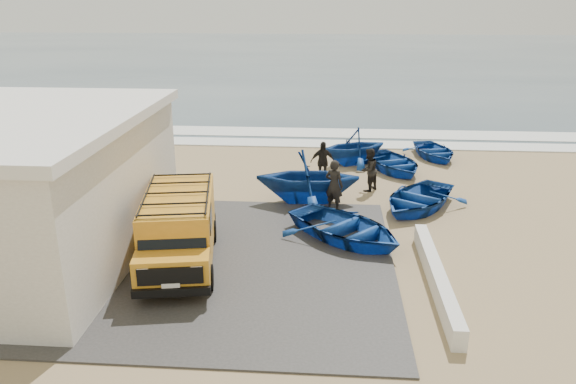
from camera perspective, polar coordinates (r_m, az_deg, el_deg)
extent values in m
plane|color=#A2875E|center=(18.37, -2.45, -4.45)|extent=(160.00, 160.00, 0.00)
cube|color=#3E3B39|center=(16.92, -10.03, -6.83)|extent=(12.00, 10.00, 0.05)
cube|color=#385166|center=(73.08, 2.73, 13.56)|extent=(180.00, 88.00, 0.01)
cube|color=white|center=(29.69, 0.21, 4.99)|extent=(180.00, 1.60, 0.06)
cube|color=white|center=(32.11, 0.53, 6.08)|extent=(180.00, 2.20, 0.04)
cube|color=black|center=(17.78, -14.22, 3.06)|extent=(0.08, 0.70, 0.90)
cube|color=silver|center=(15.72, 14.83, -8.35)|extent=(0.35, 6.00, 0.55)
cube|color=orange|center=(16.70, -10.97, -2.94)|extent=(2.54, 4.17, 1.65)
cube|color=orange|center=(14.68, -11.67, -7.85)|extent=(2.03, 1.21, 0.90)
cube|color=black|center=(14.76, -11.71, -4.25)|extent=(1.78, 0.63, 0.72)
cube|color=black|center=(14.22, -11.88, -8.35)|extent=(1.61, 0.35, 0.45)
cube|color=black|center=(14.39, -11.77, -9.93)|extent=(1.94, 0.47, 0.22)
cube|color=black|center=(16.33, -11.19, -0.06)|extent=(2.40, 3.86, 0.06)
cylinder|color=black|center=(15.36, -14.75, -8.71)|extent=(0.34, 0.73, 0.70)
cylinder|color=black|center=(18.13, -13.32, -4.11)|extent=(0.34, 0.73, 0.70)
cylinder|color=black|center=(15.16, -8.02, -8.60)|extent=(0.34, 0.73, 0.70)
cylinder|color=black|center=(17.96, -7.68, -3.96)|extent=(0.34, 0.73, 0.70)
imported|color=#134299|center=(17.95, 5.87, -3.62)|extent=(5.10, 5.03, 0.87)
imported|color=#134299|center=(21.00, 13.01, -0.61)|extent=(4.56, 4.89, 0.83)
imported|color=#134299|center=(20.93, 2.03, 1.56)|extent=(4.01, 3.52, 2.02)
imported|color=#134299|center=(25.34, 10.68, 2.95)|extent=(3.88, 4.49, 0.78)
imported|color=#134299|center=(26.04, 6.65, 4.65)|extent=(4.14, 3.96, 1.70)
imported|color=#134299|center=(27.84, 14.63, 4.05)|extent=(3.08, 3.80, 0.69)
imported|color=black|center=(20.22, 4.71, 0.67)|extent=(0.83, 0.73, 1.90)
imported|color=black|center=(22.48, 8.20, 2.25)|extent=(1.04, 1.07, 1.74)
imported|color=black|center=(23.37, 3.51, 3.08)|extent=(1.07, 0.60, 1.73)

